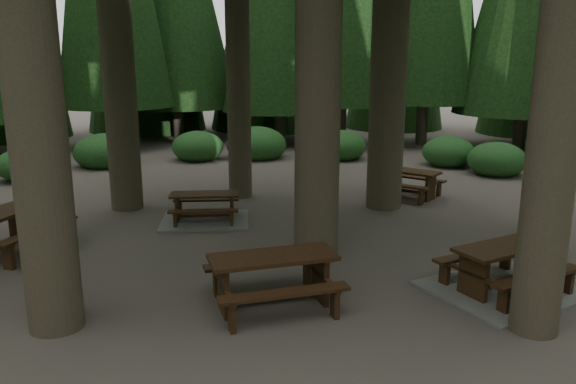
# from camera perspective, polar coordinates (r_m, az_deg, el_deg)

# --- Properties ---
(ground) EXTENTS (80.00, 80.00, 0.00)m
(ground) POSITION_cam_1_polar(r_m,az_deg,el_deg) (10.84, -1.46, -6.91)
(ground) COLOR #554C45
(ground) RESTS_ON ground
(picnic_table_a) EXTENTS (3.06, 2.94, 0.80)m
(picnic_table_a) POSITION_cam_1_polar(r_m,az_deg,el_deg) (10.04, 21.18, -7.88)
(picnic_table_a) COLOR gray
(picnic_table_a) RESTS_ON ground
(picnic_table_b) EXTENTS (2.01, 2.32, 0.88)m
(picnic_table_b) POSITION_cam_1_polar(r_m,az_deg,el_deg) (12.40, -26.44, -2.89)
(picnic_table_b) COLOR black
(picnic_table_b) RESTS_ON ground
(picnic_table_c) EXTENTS (2.28, 1.99, 0.69)m
(picnic_table_c) POSITION_cam_1_polar(r_m,az_deg,el_deg) (13.39, -8.44, -2.07)
(picnic_table_c) COLOR gray
(picnic_table_c) RESTS_ON ground
(picnic_table_d) EXTENTS (2.24, 2.14, 0.76)m
(picnic_table_d) POSITION_cam_1_polar(r_m,az_deg,el_deg) (15.90, 11.99, 1.31)
(picnic_table_d) COLOR black
(picnic_table_d) RESTS_ON ground
(picnic_table_e) EXTENTS (2.38, 2.18, 0.84)m
(picnic_table_e) POSITION_cam_1_polar(r_m,az_deg,el_deg) (8.73, -1.54, -8.17)
(picnic_table_e) COLOR black
(picnic_table_e) RESTS_ON ground
(shrub_ring) EXTENTS (23.86, 24.64, 1.49)m
(shrub_ring) POSITION_cam_1_polar(r_m,az_deg,el_deg) (11.37, 2.49, -3.81)
(shrub_ring) COLOR #1D5625
(shrub_ring) RESTS_ON ground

